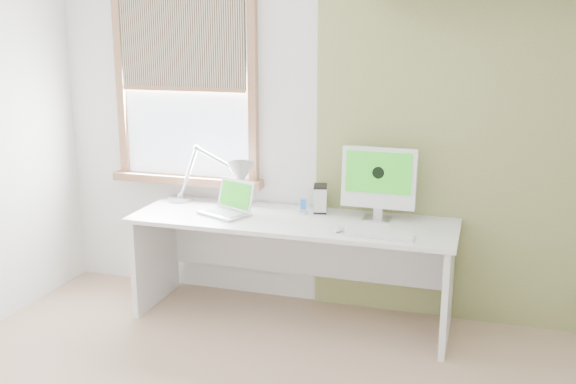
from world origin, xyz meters
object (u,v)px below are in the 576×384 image
at_px(desk, 295,243).
at_px(laptop, 229,206).
at_px(imac, 379,179).
at_px(desk_lamp, 229,177).
at_px(external_drive, 320,199).

distance_m(desk, laptop, 0.52).
bearing_deg(imac, desk_lamp, -178.71).
height_order(laptop, external_drive, laptop).
relative_size(desk_lamp, imac, 1.50).
relative_size(desk, external_drive, 11.53).
relative_size(laptop, imac, 0.80).
relative_size(laptop, external_drive, 2.11).
xyz_separation_m(desk_lamp, imac, (1.07, 0.02, 0.05)).
distance_m(desk, imac, 0.73).
xyz_separation_m(external_drive, imac, (0.42, -0.06, 0.18)).
height_order(desk_lamp, imac, imac).
bearing_deg(laptop, desk, 7.74).
relative_size(desk, laptop, 5.47).
height_order(desk_lamp, external_drive, desk_lamp).
height_order(desk, desk_lamp, desk_lamp).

